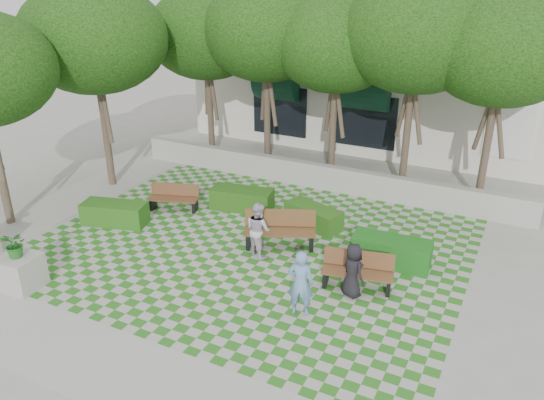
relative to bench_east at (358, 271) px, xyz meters
The scene contains 18 objects.
ground 3.53m from the bench_east, behind, with size 90.00×90.00×0.00m, color gray.
lawn 3.55m from the bench_east, behind, with size 12.00×12.00×0.00m, color #2B721E.
sidewalk_south 6.20m from the bench_east, 124.19° to the right, with size 16.00×2.00×0.01m, color #9E9B93.
sidewalk_west 10.70m from the bench_east, behind, with size 2.00×12.00×0.01m, color #9E9B93.
retaining_wall 6.75m from the bench_east, 120.97° to the left, with size 15.00×0.36×0.90m, color #9E9B93.
bench_east is the anchor object (origin of this frame).
bench_mid 2.90m from the bench_east, 158.59° to the left, with size 2.15×1.46×1.08m.
bench_west 7.22m from the bench_east, 165.74° to the left, with size 1.73×1.03×0.86m.
hedge_east 1.59m from the bench_east, 73.82° to the left, with size 2.11×0.84×0.74m, color #155116.
hedge_midright 3.59m from the bench_east, 130.82° to the left, with size 1.87×0.75×0.66m, color #224F15.
hedge_midleft 5.73m from the bench_east, 150.44° to the left, with size 2.05×0.82×0.72m, color #204A13.
hedge_west 8.01m from the bench_east, behind, with size 2.01×0.81×0.70m, color #215215.
planter_front 8.48m from the bench_east, 152.93° to the right, with size 0.95×0.95×1.58m.
person_blue 1.94m from the bench_east, 115.78° to the right, with size 0.61×0.40×1.67m, color #658BB9.
person_dark 0.50m from the bench_east, 89.75° to the right, with size 0.69×0.45×1.41m, color black.
person_white 3.05m from the bench_east, behind, with size 0.78×0.61×1.60m, color silver.
tree_row 9.03m from the bench_east, 133.92° to the left, with size 17.70×13.40×7.41m.
building 14.05m from the bench_east, 100.53° to the left, with size 18.00×8.92×5.15m.
Camera 1 is at (6.74, -10.83, 7.44)m, focal length 35.00 mm.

